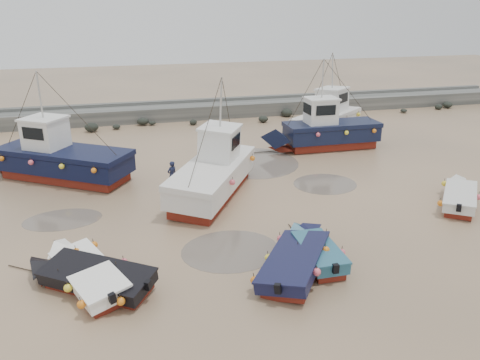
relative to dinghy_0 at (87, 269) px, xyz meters
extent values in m
plane|color=tan|center=(8.38, 2.90, -0.54)|extent=(120.00, 120.00, 0.00)
cube|color=slate|center=(8.38, 24.90, 0.06)|extent=(60.00, 2.20, 1.20)
cube|color=slate|center=(8.38, 26.11, 0.79)|extent=(60.00, 0.60, 0.25)
ellipsoid|color=black|center=(13.48, 21.93, -0.24)|extent=(0.84, 0.86, 0.51)
ellipsoid|color=black|center=(16.18, 23.46, -0.19)|extent=(0.98, 1.07, 0.72)
ellipsoid|color=black|center=(22.54, 22.44, -0.27)|extent=(0.78, 0.90, 0.59)
ellipsoid|color=black|center=(31.41, 22.70, -0.30)|extent=(0.68, 0.72, 0.52)
ellipsoid|color=black|center=(27.30, 22.17, -0.33)|extent=(0.60, 0.70, 0.31)
ellipsoid|color=black|center=(3.31, 23.37, -0.19)|extent=(0.99, 0.80, 0.58)
ellipsoid|color=black|center=(20.57, 22.67, -0.35)|extent=(0.54, 0.46, 0.30)
ellipsoid|color=black|center=(18.07, 22.88, -0.32)|extent=(0.61, 0.47, 0.46)
ellipsoid|color=black|center=(32.66, 23.05, -0.22)|extent=(0.92, 0.97, 0.58)
ellipsoid|color=black|center=(4.07, 23.17, -0.32)|extent=(0.61, 0.53, 0.32)
ellipsoid|color=black|center=(19.37, 23.50, -0.30)|extent=(0.67, 0.55, 0.43)
ellipsoid|color=black|center=(-0.79, 22.24, -0.16)|extent=(1.09, 0.88, 0.72)
ellipsoid|color=black|center=(1.13, 22.56, -0.31)|extent=(0.65, 0.60, 0.37)
ellipsoid|color=black|center=(17.84, 22.30, -0.23)|extent=(0.88, 0.64, 0.62)
ellipsoid|color=black|center=(7.46, 22.50, -0.31)|extent=(0.64, 0.62, 0.48)
ellipsoid|color=black|center=(16.22, 23.33, -0.34)|extent=(0.55, 0.45, 0.29)
cylinder|color=#62584E|center=(5.73, 1.00, -0.53)|extent=(4.20, 4.20, 0.01)
cylinder|color=#62584E|center=(12.76, 7.13, -0.53)|extent=(3.68, 3.68, 0.01)
cylinder|color=#62584E|center=(-1.48, 5.87, -0.53)|extent=(3.70, 3.70, 0.01)
cylinder|color=#62584E|center=(9.79, 11.83, -0.53)|extent=(5.81, 5.81, 0.01)
cube|color=maroon|center=(0.15, -0.34, -0.39)|extent=(2.74, 4.04, 0.30)
cube|color=white|center=(0.15, -0.34, -0.01)|extent=(3.06, 4.39, 0.45)
pyramid|color=white|center=(-0.82, 1.87, 0.44)|extent=(1.68, 1.27, 0.90)
cube|color=brown|center=(0.15, -0.34, 0.15)|extent=(2.51, 3.67, 0.10)
cube|color=white|center=(0.15, -0.34, 0.24)|extent=(3.15, 4.50, 0.07)
cube|color=black|center=(1.02, -2.31, 0.16)|extent=(0.27, 0.25, 0.35)
cylinder|color=black|center=(-1.21, 2.75, -0.51)|extent=(0.84, 1.85, 0.04)
sphere|color=orange|center=(0.01, -2.20, 0.09)|extent=(0.30, 0.30, 0.30)
sphere|color=orange|center=(1.18, -0.48, 0.09)|extent=(0.30, 0.30, 0.30)
sphere|color=orange|center=(-0.88, -0.19, 0.09)|extent=(0.30, 0.30, 0.30)
sphere|color=orange|center=(0.29, 1.52, 0.09)|extent=(0.30, 0.30, 0.30)
cube|color=maroon|center=(7.80, -1.41, -0.39)|extent=(3.55, 4.14, 0.30)
cube|color=#121433|center=(7.80, -1.41, -0.01)|extent=(3.95, 4.54, 0.45)
pyramid|color=#121433|center=(9.20, 0.62, 0.44)|extent=(1.94, 1.65, 0.90)
cube|color=brown|center=(7.80, -1.41, 0.15)|extent=(3.26, 3.77, 0.10)
cube|color=#121433|center=(7.80, -1.41, 0.24)|extent=(4.06, 4.66, 0.07)
cube|color=black|center=(6.53, -3.22, 0.16)|extent=(0.28, 0.27, 0.35)
cylinder|color=black|center=(9.76, 1.42, -0.51)|extent=(1.18, 1.66, 0.04)
sphere|color=orange|center=(5.97, -2.18, 0.09)|extent=(0.30, 0.30, 0.30)
sphere|color=orange|center=(8.18, -2.70, 0.09)|extent=(0.30, 0.30, 0.30)
sphere|color=orange|center=(6.93, -0.80, 0.09)|extent=(0.30, 0.30, 0.30)
sphere|color=orange|center=(9.14, -1.32, 0.09)|extent=(0.30, 0.30, 0.30)
sphere|color=orange|center=(7.89, 0.58, 0.09)|extent=(0.30, 0.30, 0.30)
cube|color=maroon|center=(8.91, -0.96, -0.39)|extent=(1.14, 2.70, 0.30)
cube|color=#24586F|center=(8.91, -0.96, -0.01)|extent=(1.34, 2.89, 0.45)
pyramid|color=#24586F|center=(8.92, 0.83, 0.44)|extent=(1.32, 0.72, 0.90)
cube|color=brown|center=(8.91, -0.96, 0.15)|extent=(1.07, 2.43, 0.10)
cube|color=#24586F|center=(8.91, -0.96, 0.24)|extent=(1.39, 2.96, 0.07)
cube|color=black|center=(8.91, -2.47, 0.16)|extent=(0.22, 0.18, 0.35)
cylinder|color=black|center=(8.93, 1.64, -0.51)|extent=(0.05, 2.00, 0.04)
sphere|color=orange|center=(8.13, -2.10, 0.09)|extent=(0.30, 0.30, 0.30)
sphere|color=orange|center=(9.69, -1.35, 0.09)|extent=(0.30, 0.30, 0.30)
sphere|color=orange|center=(8.14, -0.57, 0.09)|extent=(0.30, 0.30, 0.30)
sphere|color=orange|center=(9.70, 0.18, 0.09)|extent=(0.30, 0.30, 0.30)
cube|color=maroon|center=(18.14, 2.51, -0.39)|extent=(3.14, 3.42, 0.30)
cube|color=silver|center=(18.14, 2.51, -0.01)|extent=(3.46, 3.75, 0.45)
pyramid|color=silver|center=(19.54, 4.20, 0.44)|extent=(1.56, 1.47, 0.90)
cube|color=brown|center=(18.14, 2.51, 0.15)|extent=(2.87, 3.12, 0.10)
cube|color=silver|center=(18.14, 2.51, 0.24)|extent=(3.56, 3.85, 0.07)
cube|color=black|center=(16.90, 1.03, 0.16)|extent=(0.28, 0.28, 0.35)
cylinder|color=black|center=(20.12, 4.89, -0.51)|extent=(1.31, 1.56, 0.04)
sphere|color=orange|center=(16.55, 1.92, 0.09)|extent=(0.30, 0.30, 0.30)
sphere|color=orange|center=(18.78, 1.97, 0.09)|extent=(0.30, 0.30, 0.30)
sphere|color=orange|center=(18.43, 4.17, 0.09)|extent=(0.30, 0.30, 0.30)
cube|color=maroon|center=(0.44, -0.57, -0.39)|extent=(3.92, 3.31, 0.30)
cube|color=black|center=(0.44, -0.57, -0.01)|extent=(4.29, 3.67, 0.45)
pyramid|color=black|center=(-1.53, 0.80, 0.44)|extent=(1.51, 1.73, 0.90)
cube|color=brown|center=(0.44, -0.57, 0.15)|extent=(3.57, 3.03, 0.10)
cube|color=black|center=(0.44, -0.57, 0.24)|extent=(4.40, 3.77, 0.07)
cube|color=black|center=(2.20, -1.79, 0.16)|extent=(0.27, 0.28, 0.35)
cylinder|color=black|center=(-2.32, 1.35, -0.51)|extent=(1.67, 1.17, 0.04)
sphere|color=orange|center=(1.25, -2.26, 0.09)|extent=(0.30, 0.30, 0.30)
sphere|color=orange|center=(1.42, -0.11, 0.09)|extent=(0.30, 0.30, 0.30)
sphere|color=orange|center=(-0.53, -1.02, 0.09)|extent=(0.30, 0.30, 0.30)
sphere|color=orange|center=(-0.37, 1.13, 0.09)|extent=(0.30, 0.30, 0.30)
cube|color=maroon|center=(-1.78, 11.58, -0.26)|extent=(7.38, 5.91, 0.55)
cube|color=black|center=(-1.78, 11.58, 0.49)|extent=(8.05, 6.54, 0.95)
pyramid|color=black|center=(-5.52, 13.99, 1.19)|extent=(2.69, 3.09, 1.40)
cube|color=brown|center=(-1.78, 11.58, 1.00)|extent=(7.84, 6.36, 0.08)
cube|color=black|center=(-1.78, 11.58, 1.14)|extent=(8.23, 6.69, 0.30)
cube|color=white|center=(-2.67, 12.16, 2.11)|extent=(2.73, 2.71, 1.70)
cube|color=white|center=(-2.67, 12.16, 3.02)|extent=(2.94, 2.92, 0.12)
cube|color=black|center=(-3.53, 12.71, 2.37)|extent=(0.93, 1.41, 0.68)
cylinder|color=#B7B7B2|center=(-2.67, 12.16, 4.38)|extent=(0.10, 0.10, 2.60)
sphere|color=#E25768|center=(0.02, 8.64, 0.84)|extent=(0.30, 0.30, 0.30)
sphere|color=#E25768|center=(0.77, 11.72, 0.84)|extent=(0.30, 0.30, 0.30)
sphere|color=#E25768|center=(-1.72, 9.76, 0.84)|extent=(0.30, 0.30, 0.30)
sphere|color=#E25768|center=(-0.97, 12.84, 0.84)|extent=(0.30, 0.30, 0.30)
sphere|color=#E25768|center=(-3.46, 10.88, 0.84)|extent=(0.30, 0.30, 0.30)
sphere|color=#E25768|center=(-2.71, 13.96, 0.84)|extent=(0.30, 0.30, 0.30)
sphere|color=#E25768|center=(-5.20, 12.00, 0.84)|extent=(0.30, 0.30, 0.30)
cube|color=maroon|center=(6.09, 6.95, -0.26)|extent=(5.39, 7.11, 0.55)
cube|color=silver|center=(6.09, 6.95, 0.49)|extent=(5.98, 7.74, 0.95)
pyramid|color=silver|center=(8.25, 10.65, 1.19)|extent=(2.93, 2.52, 1.40)
cube|color=brown|center=(6.09, 6.95, 1.00)|extent=(5.80, 7.54, 0.08)
cube|color=silver|center=(6.09, 6.95, 1.14)|extent=(6.11, 7.91, 0.30)
cube|color=white|center=(6.60, 7.83, 2.11)|extent=(2.55, 2.63, 1.70)
cube|color=white|center=(6.60, 7.83, 3.02)|extent=(2.76, 2.84, 0.12)
cube|color=black|center=(7.11, 8.71, 2.37)|extent=(1.34, 0.81, 0.68)
cylinder|color=#B7B7B2|center=(6.60, 7.83, 4.38)|extent=(0.10, 0.10, 2.60)
cylinder|color=black|center=(8.83, 11.65, -0.51)|extent=(1.56, 2.62, 0.05)
sphere|color=#E25768|center=(3.38, 5.09, 0.84)|extent=(0.30, 0.30, 0.30)
sphere|color=#E25768|center=(6.79, 5.39, 0.84)|extent=(0.30, 0.30, 0.30)
sphere|color=#E25768|center=(5.38, 8.51, 0.84)|extent=(0.30, 0.30, 0.30)
sphere|color=#E25768|center=(8.79, 8.81, 0.84)|extent=(0.30, 0.30, 0.30)
cube|color=maroon|center=(16.00, 13.56, -0.26)|extent=(6.11, 2.09, 0.55)
cube|color=black|center=(16.00, 13.56, 0.49)|extent=(6.56, 2.45, 0.95)
pyramid|color=black|center=(12.18, 13.61, 1.19)|extent=(1.45, 2.38, 1.40)
cube|color=brown|center=(16.00, 13.56, 1.00)|extent=(6.41, 2.35, 0.08)
cube|color=black|center=(16.00, 13.56, 1.14)|extent=(6.71, 2.50, 0.30)
cube|color=white|center=(15.11, 13.57, 2.11)|extent=(2.02, 1.68, 1.70)
cube|color=white|center=(15.11, 13.57, 3.02)|extent=(2.18, 1.82, 0.12)
cube|color=black|center=(14.09, 13.59, 2.37)|extent=(0.07, 1.41, 0.68)
cylinder|color=#B7B7B2|center=(15.11, 13.57, 4.38)|extent=(0.10, 0.10, 2.60)
cylinder|color=black|center=(11.09, 13.62, -0.51)|extent=(3.00, 0.09, 0.05)
sphere|color=#E25768|center=(18.58, 12.23, 0.84)|extent=(0.30, 0.30, 0.30)
sphere|color=#E25768|center=(17.58, 14.85, 0.84)|extent=(0.30, 0.30, 0.30)
sphere|color=#E25768|center=(16.50, 12.25, 0.84)|extent=(0.30, 0.30, 0.30)
sphere|color=#E25768|center=(15.50, 14.87, 0.84)|extent=(0.30, 0.30, 0.30)
sphere|color=#E25768|center=(14.43, 12.28, 0.84)|extent=(0.30, 0.30, 0.30)
sphere|color=#E25768|center=(13.42, 14.90, 0.84)|extent=(0.30, 0.30, 0.30)
cube|color=maroon|center=(16.90, 16.30, -0.26)|extent=(6.06, 5.41, 0.55)
cube|color=silver|center=(16.90, 16.30, 0.49)|extent=(6.65, 5.99, 0.95)
pyramid|color=silver|center=(19.84, 18.58, 1.19)|extent=(2.76, 2.98, 1.40)
cube|color=brown|center=(16.90, 16.30, 1.00)|extent=(6.47, 5.82, 0.08)
cube|color=silver|center=(16.90, 16.30, 1.14)|extent=(6.79, 6.12, 0.30)
cube|color=white|center=(17.58, 16.83, 2.11)|extent=(2.72, 2.70, 1.70)
cube|color=white|center=(17.58, 16.83, 3.02)|extent=(2.94, 2.92, 0.12)
cube|color=black|center=(18.39, 17.45, 2.37)|extent=(1.01, 1.28, 0.68)
cylinder|color=#B7B7B2|center=(17.58, 16.83, 4.38)|extent=(0.10, 0.10, 2.60)
cylinder|color=black|center=(20.70, 19.24, -0.51)|extent=(2.40, 1.88, 0.05)
sphere|color=#E25768|center=(14.01, 15.90, 0.84)|extent=(0.30, 0.30, 0.30)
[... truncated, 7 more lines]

